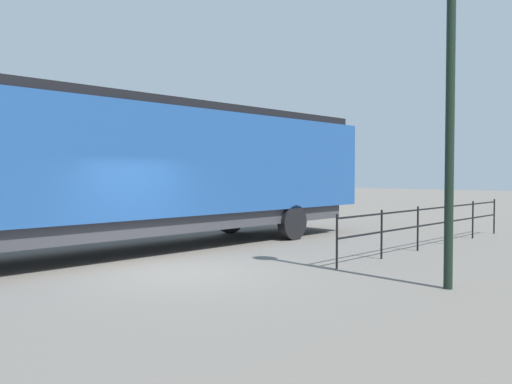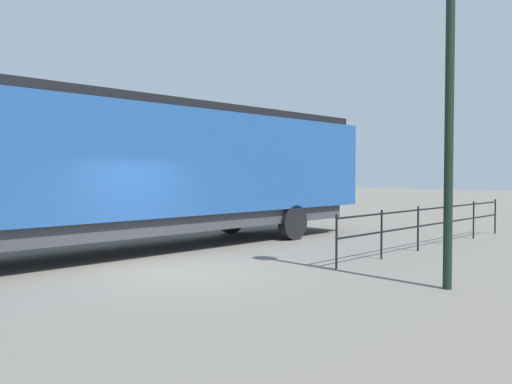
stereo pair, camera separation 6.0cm
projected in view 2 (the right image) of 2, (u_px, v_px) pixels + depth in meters
name	position (u px, v px, depth m)	size (l,w,h in m)	color
ground_plane	(176.00, 272.00, 11.43)	(120.00, 120.00, 0.00)	#666059
locomotive	(120.00, 167.00, 13.97)	(3.14, 18.46, 4.03)	navy
lamp_post	(451.00, 15.00, 9.54)	(0.55, 0.55, 6.86)	black
platform_fence	(434.00, 220.00, 15.16)	(0.05, 9.54, 1.21)	black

